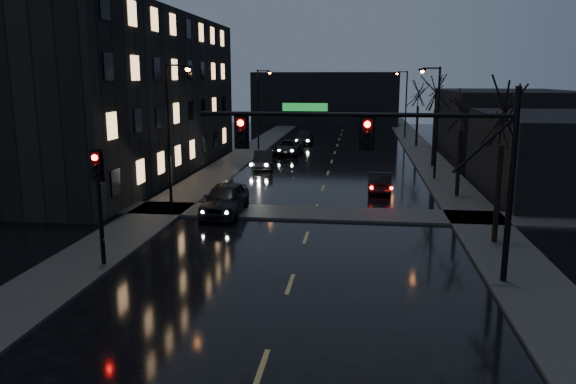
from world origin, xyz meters
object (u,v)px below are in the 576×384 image
(oncoming_car_a, at_px, (225,199))
(oncoming_car_b, at_px, (263,160))
(oncoming_car_d, at_px, (304,138))
(lead_car, at_px, (380,182))
(oncoming_car_c, at_px, (289,147))

(oncoming_car_a, height_order, oncoming_car_b, oncoming_car_a)
(oncoming_car_d, bearing_deg, oncoming_car_b, -96.90)
(oncoming_car_a, bearing_deg, lead_car, 39.65)
(oncoming_car_c, height_order, lead_car, oncoming_car_c)
(oncoming_car_b, bearing_deg, lead_car, -50.60)
(oncoming_car_d, bearing_deg, lead_car, -75.22)
(oncoming_car_a, height_order, oncoming_car_c, oncoming_car_a)
(oncoming_car_d, relative_size, lead_car, 1.14)
(oncoming_car_a, distance_m, lead_car, 11.10)
(oncoming_car_c, relative_size, lead_car, 1.24)
(oncoming_car_b, relative_size, oncoming_car_d, 0.93)
(oncoming_car_c, xyz_separation_m, lead_car, (8.09, -16.95, -0.03))
(oncoming_car_c, xyz_separation_m, oncoming_car_d, (0.65, 8.60, -0.03))
(oncoming_car_b, xyz_separation_m, oncoming_car_c, (0.98, 8.54, -0.01))
(oncoming_car_a, relative_size, oncoming_car_c, 0.99)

